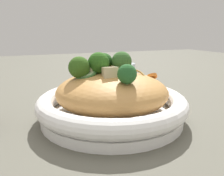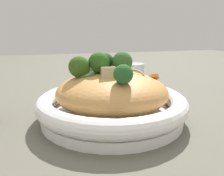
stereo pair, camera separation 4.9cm
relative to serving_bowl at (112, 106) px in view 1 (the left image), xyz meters
name	(u,v)px [view 1 (the left image)]	position (x,y,z in m)	size (l,w,h in m)	color
ground_plane	(112,119)	(0.00, 0.00, -0.03)	(3.00, 3.00, 0.00)	#5A584C
serving_bowl	(112,106)	(0.00, 0.00, 0.00)	(0.32, 0.32, 0.06)	white
noodle_heap	(112,92)	(0.00, 0.00, 0.03)	(0.24, 0.24, 0.09)	#C18948
broccoli_florets	(104,65)	(0.00, 0.02, 0.09)	(0.16, 0.15, 0.06)	#8EAE6F
carrot_coins	(127,72)	(0.02, -0.04, 0.07)	(0.07, 0.12, 0.04)	orange
zucchini_slices	(101,72)	(0.04, 0.01, 0.07)	(0.11, 0.15, 0.04)	beige
chicken_chunks	(110,71)	(0.00, 0.01, 0.08)	(0.08, 0.11, 0.03)	beige
drinking_glass	(125,75)	(0.26, -0.16, 0.01)	(0.07, 0.07, 0.08)	silver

